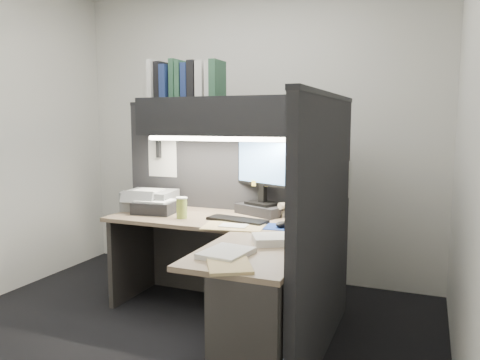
# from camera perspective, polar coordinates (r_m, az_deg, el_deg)

# --- Properties ---
(floor) EXTENTS (3.50, 3.50, 0.00)m
(floor) POSITION_cam_1_polar(r_m,az_deg,el_deg) (3.38, -8.23, -18.50)
(floor) COLOR black
(floor) RESTS_ON ground
(wall_back) EXTENTS (3.50, 0.04, 2.70)m
(wall_back) POSITION_cam_1_polar(r_m,az_deg,el_deg) (4.41, 1.36, 5.71)
(wall_back) COLOR silver
(wall_back) RESTS_ON floor
(wall_right) EXTENTS (0.04, 3.00, 2.70)m
(wall_right) POSITION_cam_1_polar(r_m,az_deg,el_deg) (2.63, 26.26, 3.99)
(wall_right) COLOR silver
(wall_right) RESTS_ON floor
(partition_back) EXTENTS (1.90, 0.06, 1.60)m
(partition_back) POSITION_cam_1_polar(r_m,az_deg,el_deg) (3.93, -1.20, -2.55)
(partition_back) COLOR black
(partition_back) RESTS_ON floor
(partition_right) EXTENTS (0.06, 1.50, 1.60)m
(partition_right) POSITION_cam_1_polar(r_m,az_deg,el_deg) (2.94, 10.17, -5.97)
(partition_right) COLOR black
(partition_right) RESTS_ON floor
(desk) EXTENTS (1.70, 1.53, 0.73)m
(desk) POSITION_cam_1_polar(r_m,az_deg,el_deg) (3.03, -1.27, -12.47)
(desk) COLOR #937A5E
(desk) RESTS_ON floor
(overhead_shelf) EXTENTS (1.55, 0.34, 0.30)m
(overhead_shelf) POSITION_cam_1_polar(r_m,az_deg,el_deg) (3.67, -0.97, 7.76)
(overhead_shelf) COLOR black
(overhead_shelf) RESTS_ON partition_back
(task_light_tube) EXTENTS (1.32, 0.04, 0.04)m
(task_light_tube) POSITION_cam_1_polar(r_m,az_deg,el_deg) (3.54, -1.86, 5.02)
(task_light_tube) COLOR white
(task_light_tube) RESTS_ON overhead_shelf
(monitor) EXTENTS (0.52, 0.38, 0.60)m
(monitor) POSITION_cam_1_polar(r_m,az_deg,el_deg) (3.68, 2.78, -0.59)
(monitor) COLOR black
(monitor) RESTS_ON desk
(keyboard) EXTENTS (0.48, 0.22, 0.02)m
(keyboard) POSITION_cam_1_polar(r_m,az_deg,el_deg) (3.45, -0.32, -4.90)
(keyboard) COLOR black
(keyboard) RESTS_ON desk
(mousepad) EXTENTS (0.25, 0.23, 0.00)m
(mousepad) POSITION_cam_1_polar(r_m,az_deg,el_deg) (3.28, 5.10, -5.74)
(mousepad) COLOR navy
(mousepad) RESTS_ON desk
(mouse) EXTENTS (0.10, 0.12, 0.04)m
(mouse) POSITION_cam_1_polar(r_m,az_deg,el_deg) (3.26, 5.11, -5.40)
(mouse) COLOR black
(mouse) RESTS_ON mousepad
(telephone) EXTENTS (0.31, 0.31, 0.09)m
(telephone) POSITION_cam_1_polar(r_m,az_deg,el_deg) (3.60, 7.17, -3.90)
(telephone) COLOR #C5B698
(telephone) RESTS_ON desk
(coffee_cup) EXTENTS (0.09, 0.09, 0.15)m
(coffee_cup) POSITION_cam_1_polar(r_m,az_deg,el_deg) (3.58, -7.12, -3.46)
(coffee_cup) COLOR #A7BB4A
(coffee_cup) RESTS_ON desk
(printer) EXTENTS (0.43, 0.38, 0.16)m
(printer) POSITION_cam_1_polar(r_m,az_deg,el_deg) (3.98, -10.88, -2.41)
(printer) COLOR gray
(printer) RESTS_ON desk
(notebook_stack) EXTENTS (0.34, 0.30, 0.09)m
(notebook_stack) POSITION_cam_1_polar(r_m,az_deg,el_deg) (3.82, -10.25, -3.27)
(notebook_stack) COLOR black
(notebook_stack) RESTS_ON desk
(open_folder) EXTENTS (0.46, 0.35, 0.01)m
(open_folder) POSITION_cam_1_polar(r_m,az_deg,el_deg) (3.28, -0.79, -5.68)
(open_folder) COLOR tan
(open_folder) RESTS_ON desk
(paper_stack_a) EXTENTS (0.31, 0.30, 0.05)m
(paper_stack_a) POSITION_cam_1_polar(r_m,az_deg,el_deg) (2.85, 4.13, -7.24)
(paper_stack_a) COLOR white
(paper_stack_a) RESTS_ON desk
(paper_stack_b) EXTENTS (0.26, 0.31, 0.03)m
(paper_stack_b) POSITION_cam_1_polar(r_m,az_deg,el_deg) (2.60, -1.67, -8.89)
(paper_stack_b) COLOR white
(paper_stack_b) RESTS_ON desk
(manila_stack) EXTENTS (0.32, 0.34, 0.02)m
(manila_stack) POSITION_cam_1_polar(r_m,az_deg,el_deg) (2.40, -1.32, -10.39)
(manila_stack) COLOR tan
(manila_stack) RESTS_ON desk
(binder_row) EXTENTS (0.61, 0.26, 0.31)m
(binder_row) POSITION_cam_1_polar(r_m,az_deg,el_deg) (3.85, -6.53, 12.02)
(binder_row) COLOR silver
(binder_row) RESTS_ON overhead_shelf
(pinned_papers) EXTENTS (1.76, 1.31, 0.51)m
(pinned_papers) POSITION_cam_1_polar(r_m,az_deg,el_deg) (3.41, 2.39, 0.28)
(pinned_papers) COLOR white
(pinned_papers) RESTS_ON partition_back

